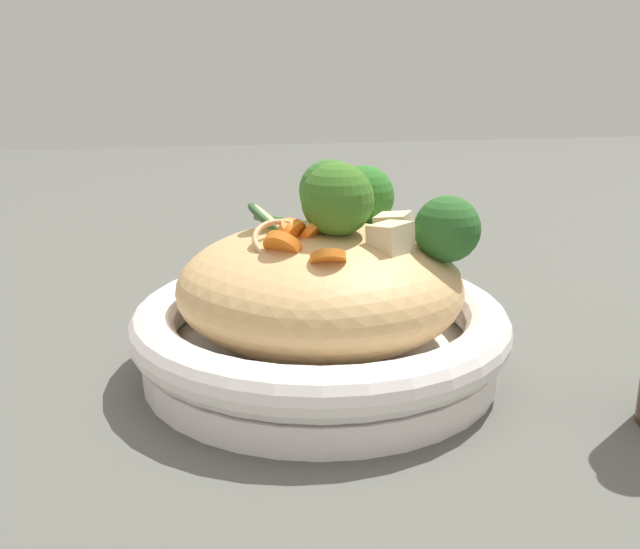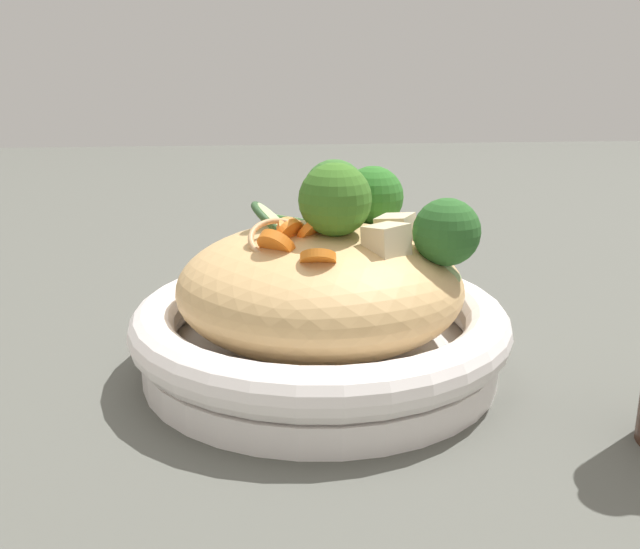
{
  "view_description": "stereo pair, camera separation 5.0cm",
  "coord_description": "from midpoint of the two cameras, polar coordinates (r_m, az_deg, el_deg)",
  "views": [
    {
      "loc": [
        0.1,
        0.47,
        0.22
      ],
      "look_at": [
        0.0,
        0.0,
        0.07
      ],
      "focal_mm": 39.56,
      "sensor_mm": 36.0,
      "label": 1
    },
    {
      "loc": [
        0.05,
        0.48,
        0.22
      ],
      "look_at": [
        0.0,
        0.0,
        0.07
      ],
      "focal_mm": 39.56,
      "sensor_mm": 36.0,
      "label": 2
    }
  ],
  "objects": [
    {
      "name": "ground_plane",
      "position": [
        0.53,
        -2.75,
        -7.67
      ],
      "size": [
        3.0,
        3.0,
        0.0
      ],
      "primitive_type": "plane",
      "color": "#53544C"
    },
    {
      "name": "serving_bowl",
      "position": [
        0.52,
        -2.79,
        -4.84
      ],
      "size": [
        0.27,
        0.27,
        0.05
      ],
      "color": "white",
      "rests_on": "ground_plane"
    },
    {
      "name": "noodle_heap",
      "position": [
        0.5,
        -2.85,
        -0.97
      ],
      "size": [
        0.2,
        0.2,
        0.1
      ],
      "color": "tan",
      "rests_on": "serving_bowl"
    },
    {
      "name": "broccoli_florets",
      "position": [
        0.51,
        0.99,
        5.65
      ],
      "size": [
        0.14,
        0.15,
        0.08
      ],
      "color": "#8EB26D",
      "rests_on": "serving_bowl"
    },
    {
      "name": "carrot_coins",
      "position": [
        0.47,
        -2.54,
        2.75
      ],
      "size": [
        0.14,
        0.09,
        0.04
      ],
      "color": "orange",
      "rests_on": "serving_bowl"
    },
    {
      "name": "zucchini_slices",
      "position": [
        0.53,
        -5.31,
        4.3
      ],
      "size": [
        0.07,
        0.09,
        0.03
      ],
      "color": "beige",
      "rests_on": "serving_bowl"
    },
    {
      "name": "chicken_chunks",
      "position": [
        0.48,
        2.93,
        3.26
      ],
      "size": [
        0.05,
        0.07,
        0.02
      ],
      "color": "beige",
      "rests_on": "serving_bowl"
    }
  ]
}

